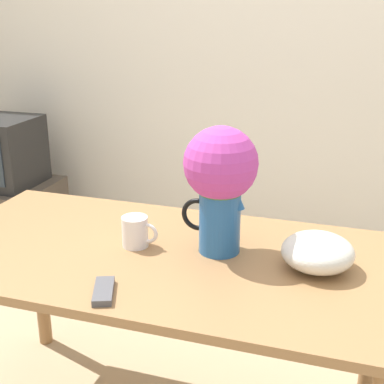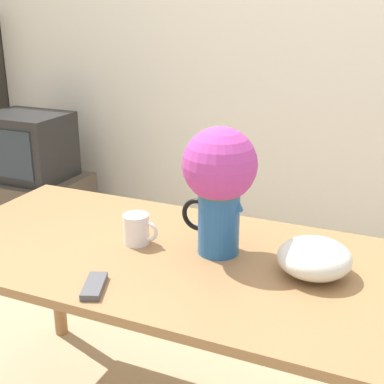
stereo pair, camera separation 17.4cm
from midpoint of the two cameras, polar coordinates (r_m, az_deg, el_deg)
name	(u,v)px [view 2 (the right image)]	position (r m, az deg, el deg)	size (l,w,h in m)	color
wall_back	(307,45)	(3.10, 13.82, 15.02)	(8.00, 0.05, 2.60)	silver
table	(158,275)	(1.84, -0.89, -8.90)	(1.56, 0.81, 0.74)	olive
flower_vase	(219,178)	(1.69, 5.89, 1.44)	(0.25, 0.24, 0.42)	#235B9E
coffee_mug	(137,229)	(1.82, -3.17, -4.05)	(0.13, 0.09, 0.10)	white
white_bowl	(314,258)	(1.68, 15.87, -6.85)	(0.23, 0.23, 0.11)	silver
remote_control	(94,286)	(1.57, -7.25, -10.01)	(0.10, 0.15, 0.02)	#4C4C51
tv_stand	(35,212)	(3.58, -15.06, -2.10)	(0.64, 0.50, 0.48)	#4C4238
tv_set	(28,146)	(3.44, -15.72, 4.72)	(0.49, 0.40, 0.40)	black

